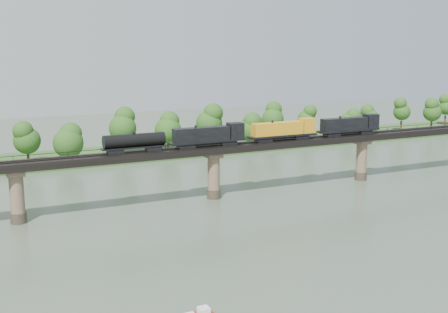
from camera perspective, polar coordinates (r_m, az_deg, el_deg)
name	(u,v)px	position (r m, az deg, el deg)	size (l,w,h in m)	color
ground	(288,240)	(96.66, 6.52, -8.42)	(400.00, 400.00, 0.00)	#3E4D3C
far_bank	(138,153)	(171.97, -8.77, 0.37)	(300.00, 24.00, 1.60)	#284B1E
bridge	(214,174)	(120.55, -1.06, -1.75)	(236.00, 30.00, 11.50)	#473A2D
bridge_superstructure	(214,145)	(119.32, -1.07, 1.22)	(220.00, 4.90, 0.75)	black
far_treeline	(114,130)	(164.22, -11.12, 2.64)	(289.06, 17.54, 13.60)	#382619
freight_train	(259,132)	(124.01, 3.58, 2.48)	(68.09, 2.65, 4.69)	black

